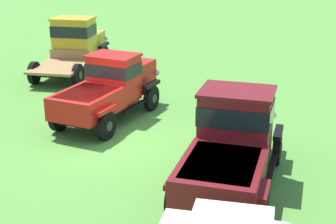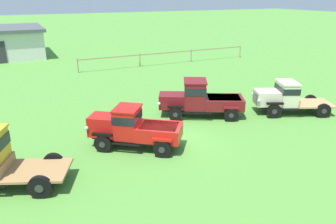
% 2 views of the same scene
% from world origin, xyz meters
% --- Properties ---
extents(ground_plane, '(240.00, 240.00, 0.00)m').
position_xyz_m(ground_plane, '(0.00, 0.00, 0.00)').
color(ground_plane, '#518E38').
extents(vintage_truck_foreground_near, '(5.64, 3.67, 2.36)m').
position_xyz_m(vintage_truck_foreground_near, '(-8.45, -0.63, 1.20)').
color(vintage_truck_foreground_near, black).
rests_on(vintage_truck_foreground_near, ground).
extents(vintage_truck_second_in_line, '(4.59, 3.96, 2.08)m').
position_xyz_m(vintage_truck_second_in_line, '(-1.97, 0.20, 1.07)').
color(vintage_truck_second_in_line, black).
rests_on(vintage_truck_second_in_line, ground).
extents(vintage_truck_midrow_center, '(5.40, 3.92, 2.30)m').
position_xyz_m(vintage_truck_midrow_center, '(3.31, 2.60, 1.13)').
color(vintage_truck_midrow_center, black).
rests_on(vintage_truck_midrow_center, ground).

